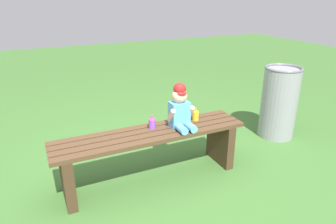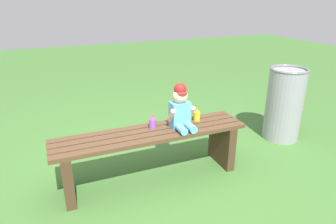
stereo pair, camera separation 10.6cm
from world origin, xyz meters
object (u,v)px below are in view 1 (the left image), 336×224
sippy_cup_left (152,122)px  trash_bin (279,102)px  park_bench (151,147)px  child_figure (180,108)px  sippy_cup_right (196,114)px

sippy_cup_left → trash_bin: size_ratio=0.15×
sippy_cup_left → trash_bin: trash_bin is taller
park_bench → trash_bin: bearing=7.5°
child_figure → sippy_cup_right: bearing=20.5°
child_figure → trash_bin: bearing=9.3°
sippy_cup_right → sippy_cup_left: bearing=180.0°
sippy_cup_left → child_figure: bearing=-17.5°
child_figure → sippy_cup_right: size_ratio=3.26×
child_figure → park_bench: bearing=178.4°
park_bench → sippy_cup_left: (0.04, 0.07, 0.21)m
sippy_cup_left → sippy_cup_right: 0.44m
child_figure → trash_bin: (1.41, 0.23, -0.23)m
trash_bin → park_bench: bearing=-172.5°
park_bench → sippy_cup_right: size_ratio=13.81×
park_bench → sippy_cup_left: 0.22m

